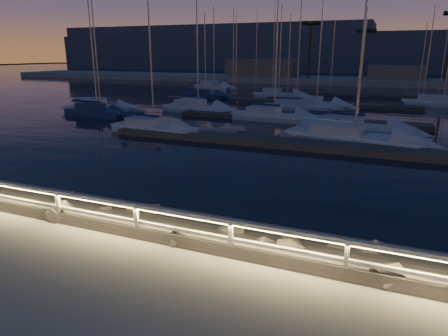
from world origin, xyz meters
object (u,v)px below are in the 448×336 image
Objects in this scene: sailboat_c at (353,126)px; sailboat_e at (96,111)px; guard_rail at (107,208)px; sailboat_m at (213,86)px; sailboat_b at (152,127)px; sailboat_j at (197,108)px; sailboat_g at (315,103)px; sailboat_h at (350,136)px; sailboat_a at (99,107)px; sailboat_f at (272,115)px; sailboat_l at (440,102)px; sailboat_n at (277,94)px; sailboat_k at (294,106)px; sailboat_i at (205,94)px.

sailboat_c is 1.19× the size of sailboat_e.
sailboat_m is (-20.13, 53.12, -0.91)m from guard_rail.
sailboat_b is 11.16m from sailboat_j.
sailboat_g is at bearing 47.74° from sailboat_j.
sailboat_j is at bearing -126.78° from sailboat_g.
sailboat_h is 18.36m from sailboat_j.
sailboat_a is at bearing 178.57° from sailboat_h.
sailboat_m is at bearing 136.80° from sailboat_h.
sailboat_b is 0.91× the size of sailboat_f.
guard_rail is at bearing -103.20° from sailboat_l.
sailboat_f is 32.83m from sailboat_m.
sailboat_m is 1.09× the size of sailboat_n.
sailboat_f is 10.82m from sailboat_g.
sailboat_k is (0.27, 7.81, -0.05)m from sailboat_f.
guard_rail is at bearing -94.55° from sailboat_n.
sailboat_e is at bearing -71.80° from sailboat_a.
sailboat_i is (2.71, 18.80, -0.02)m from sailboat_e.
sailboat_c is (14.23, 6.08, 0.02)m from sailboat_b.
sailboat_b is at bearing -126.53° from sailboat_l.
sailboat_n is at bearing 107.96° from sailboat_k.
guard_rail is 3.32× the size of sailboat_f.
guard_rail is at bearing -95.78° from sailboat_h.
sailboat_c is 1.17× the size of sailboat_k.
sailboat_j is 1.05× the size of sailboat_m.
sailboat_g is 18.35m from sailboat_h.
sailboat_h is 28.68m from sailboat_n.
sailboat_k is at bearing -106.35° from sailboat_g.
sailboat_k is at bearing 126.33° from sailboat_h.
sailboat_l is 1.21× the size of sailboat_n.
sailboat_f reaches higher than sailboat_i.
sailboat_g is (-0.17, 36.33, -0.96)m from guard_rail.
guard_rail is at bearing -75.76° from sailboat_g.
sailboat_l is (13.09, 6.39, 0.01)m from sailboat_g.
sailboat_i is at bearing 59.03° from sailboat_a.
sailboat_g is 14.57m from sailboat_l.
sailboat_h is at bearing -20.52° from sailboat_j.
sailboat_f is at bearing -4.99° from sailboat_j.
sailboat_k is 26.84m from sailboat_m.
sailboat_k is (18.30, 9.43, -0.06)m from sailboat_a.
sailboat_a is at bearing -134.45° from sailboat_g.
sailboat_a is at bearing -150.23° from sailboat_j.
sailboat_a is at bearing 129.92° from guard_rail.
sailboat_g is at bearing 15.26° from sailboat_a.
sailboat_h is at bearing -69.66° from sailboat_k.
sailboat_b is 38.07m from sailboat_m.
sailboat_i is (-13.72, 14.86, -0.03)m from sailboat_f.
sailboat_f is at bearing -127.77° from sailboat_l.
sailboat_i is 0.91× the size of sailboat_n.
sailboat_f is at bearing -11.18° from sailboat_a.
sailboat_f is 22.71m from sailboat_l.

